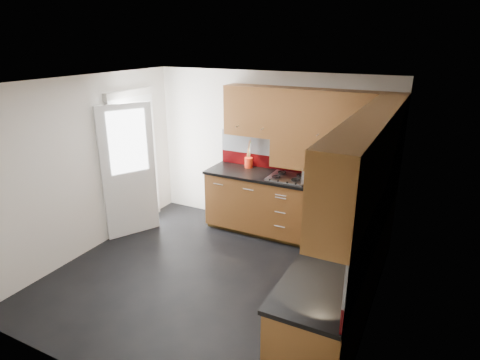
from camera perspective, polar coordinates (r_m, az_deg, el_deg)
The scene contains 14 objects.
room at distance 4.53m, azimuth -4.71°, elevation 2.25°, with size 4.00×3.80×2.64m.
base_cabinets at distance 5.16m, azimuth 10.20°, elevation -8.57°, with size 2.70×3.20×0.95m.
countertop at distance 4.94m, azimuth 10.34°, elevation -3.68°, with size 2.72×3.22×0.04m.
backsplash at distance 4.99m, azimuth 13.73°, elevation -0.12°, with size 2.70×3.20×0.54m.
upper_cabinets at distance 4.69m, azimuth 13.35°, elevation 6.67°, with size 2.50×3.20×0.72m.
extractor_hood at distance 5.84m, azimuth 7.56°, elevation 3.85°, with size 0.60×0.33×0.40m, color #603115.
glass_cabinet at distance 4.88m, azimuth 19.70°, elevation 6.86°, with size 0.32×0.80×0.66m.
back_door at distance 6.27m, azimuth -15.02°, elevation 2.11°, with size 0.42×1.19×2.04m.
gas_hob at distance 5.78m, azimuth 6.87°, elevation 0.35°, with size 0.56×0.49×0.04m.
utensil_pot at distance 6.21m, azimuth 1.25°, elevation 2.67°, with size 0.13×0.13×0.45m.
toaster at distance 5.77m, azimuth 10.07°, elevation 0.96°, with size 0.29×0.23×0.19m.
food_processor at distance 5.13m, azimuth 17.49°, elevation -1.68°, with size 0.16×0.16×0.27m.
paper_towel at distance 4.27m, azimuth 15.83°, elevation -5.78°, with size 0.12×0.12×0.26m, color white.
orange_cloth at distance 5.17m, azimuth 17.00°, elevation -2.83°, with size 0.14×0.12×0.02m, color orange.
Camera 1 is at (2.28, -3.68, 2.84)m, focal length 30.00 mm.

